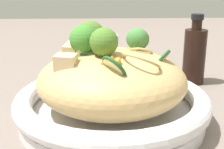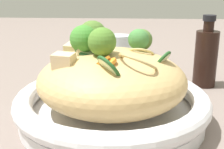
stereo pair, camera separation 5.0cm
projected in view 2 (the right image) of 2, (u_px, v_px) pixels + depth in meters
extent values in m
plane|color=slate|center=(112.00, 120.00, 0.53)|extent=(3.00, 3.00, 0.00)
cylinder|color=white|center=(112.00, 114.00, 0.53)|extent=(0.31, 0.31, 0.02)
torus|color=white|center=(112.00, 100.00, 0.52)|extent=(0.33, 0.33, 0.03)
ellipsoid|color=tan|center=(112.00, 80.00, 0.51)|extent=(0.25, 0.25, 0.10)
torus|color=tan|center=(138.00, 64.00, 0.50)|extent=(0.07, 0.07, 0.02)
torus|color=tan|center=(138.00, 62.00, 0.44)|extent=(0.08, 0.08, 0.03)
torus|color=tan|center=(117.00, 61.00, 0.53)|extent=(0.07, 0.07, 0.03)
torus|color=tan|center=(141.00, 53.00, 0.51)|extent=(0.05, 0.05, 0.03)
cone|color=#92AE77|center=(141.00, 51.00, 0.54)|extent=(0.02, 0.02, 0.02)
sphere|color=#517636|center=(142.00, 40.00, 0.53)|extent=(0.05, 0.05, 0.04)
cone|color=#8DAD6C|center=(84.00, 54.00, 0.50)|extent=(0.03, 0.03, 0.02)
sphere|color=#428831|center=(84.00, 39.00, 0.49)|extent=(0.06, 0.06, 0.05)
cone|color=#94B977|center=(93.00, 50.00, 0.52)|extent=(0.03, 0.03, 0.02)
sphere|color=#51772F|center=(93.00, 35.00, 0.52)|extent=(0.07, 0.07, 0.05)
cone|color=#8FAD6D|center=(102.00, 56.00, 0.47)|extent=(0.03, 0.03, 0.01)
sphere|color=#51822E|center=(102.00, 42.00, 0.46)|extent=(0.06, 0.06, 0.04)
cone|color=#98AF74|center=(138.00, 51.00, 0.52)|extent=(0.02, 0.02, 0.01)
sphere|color=#478541|center=(138.00, 39.00, 0.51)|extent=(0.05, 0.05, 0.04)
cylinder|color=orange|center=(103.00, 61.00, 0.44)|extent=(0.03, 0.03, 0.02)
cylinder|color=orange|center=(65.00, 54.00, 0.54)|extent=(0.04, 0.04, 0.02)
cylinder|color=orange|center=(111.00, 63.00, 0.44)|extent=(0.02, 0.02, 0.01)
cylinder|color=beige|center=(87.00, 51.00, 0.49)|extent=(0.05, 0.05, 0.01)
torus|color=#26542E|center=(87.00, 51.00, 0.49)|extent=(0.06, 0.06, 0.02)
cylinder|color=beige|center=(111.00, 68.00, 0.43)|extent=(0.04, 0.05, 0.03)
torus|color=#215523|center=(111.00, 68.00, 0.43)|extent=(0.05, 0.05, 0.04)
cylinder|color=beige|center=(163.00, 60.00, 0.48)|extent=(0.03, 0.04, 0.03)
torus|color=#215121|center=(163.00, 60.00, 0.48)|extent=(0.04, 0.04, 0.03)
cylinder|color=beige|center=(105.00, 46.00, 0.56)|extent=(0.03, 0.04, 0.02)
torus|color=#305C26|center=(105.00, 46.00, 0.56)|extent=(0.04, 0.04, 0.03)
cube|color=beige|center=(82.00, 50.00, 0.50)|extent=(0.04, 0.04, 0.03)
cube|color=beige|center=(77.00, 49.00, 0.51)|extent=(0.04, 0.05, 0.03)
cube|color=beige|center=(64.00, 61.00, 0.46)|extent=(0.04, 0.03, 0.02)
cylinder|color=black|center=(206.00, 59.00, 0.69)|extent=(0.05, 0.05, 0.13)
cylinder|color=black|center=(209.00, 26.00, 0.66)|extent=(0.02, 0.02, 0.02)
cylinder|color=black|center=(210.00, 18.00, 0.66)|extent=(0.03, 0.03, 0.01)
cylinder|color=silver|center=(120.00, 52.00, 0.82)|extent=(0.06, 0.06, 0.09)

